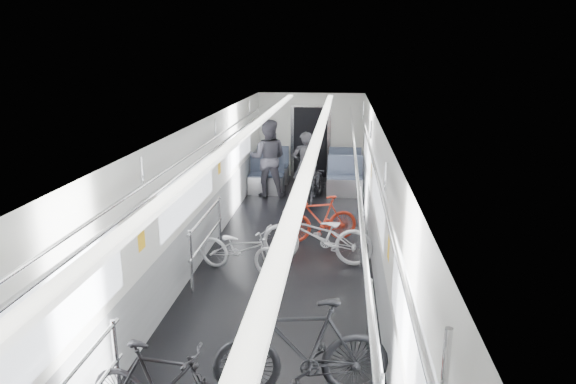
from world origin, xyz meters
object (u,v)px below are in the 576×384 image
Objects in this scene: bike_right_near at (301,349)px; person_standing at (305,166)px; bike_aisle at (315,183)px; bike_right_mid at (317,235)px; bike_left_far at (241,249)px; person_seated at (268,158)px; bike_right_far at (320,219)px.

bike_right_near is 1.10× the size of person_standing.
bike_aisle is at bearing 172.79° from bike_right_near.
bike_left_far is at bearing -60.76° from bike_right_mid.
person_standing is 0.87× the size of person_seated.
bike_right_far reaches higher than bike_left_far.
bike_left_far is 0.92× the size of person_standing.
person_seated reaches higher than bike_right_far.
bike_right_mid is 1.12× the size of bike_aisle.
bike_aisle is 1.01× the size of person_standing.
bike_left_far is 4.48m from person_standing.
person_standing reaches higher than bike_right_near.
bike_left_far is 4.70m from person_seated.
bike_aisle is at bearing 165.83° from bike_right_far.
bike_right_mid is 0.99× the size of person_seated.
bike_right_mid is 3.79m from bike_aisle.
person_standing reaches higher than bike_left_far.
bike_right_near is 7.85m from person_seated.
bike_right_near is 1.25× the size of bike_right_far.
person_seated is (-1.20, 0.36, 0.52)m from bike_aisle.
bike_aisle is at bearing 4.98° from bike_left_far.
bike_right_near is 7.34m from bike_aisle.
bike_right_near is at bearing -140.12° from bike_left_far.
bike_right_mid is at bearing -77.62° from bike_aisle.
bike_right_far is 3.44m from person_seated.
bike_left_far is 0.91× the size of bike_aisle.
bike_aisle is (-0.24, 2.72, 0.00)m from bike_right_far.
person_standing is at bearing 8.46° from bike_left_far.
person_seated is (-1.44, 3.08, 0.52)m from bike_right_far.
bike_left_far is 0.81× the size of bike_right_mid.
bike_right_mid is at bearing 171.17° from bike_right_near.
bike_left_far is at bearing -167.11° from bike_right_near.
person_standing is at bearing 164.91° from person_seated.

